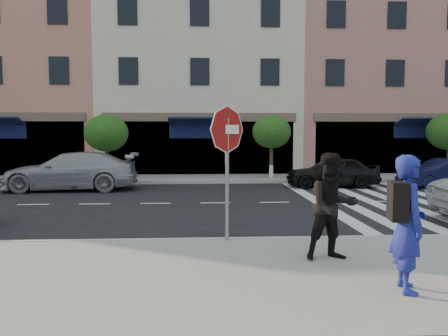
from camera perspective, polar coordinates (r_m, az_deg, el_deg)
ground at (r=10.78m, az=-0.36°, el=-8.03°), size 120.00×120.00×0.00m
sidewalk_near at (r=7.15m, az=1.16°, el=-14.09°), size 60.00×4.50×0.15m
sidewalk_far at (r=21.63m, az=-1.78°, el=-1.38°), size 60.00×3.00×0.15m
building_west_mid at (r=29.79m, az=-24.42°, el=13.24°), size 10.00×9.00×14.00m
building_centre at (r=27.67m, az=-3.17°, el=11.21°), size 11.00×9.00×11.00m
building_east_mid at (r=30.29m, az=20.73°, el=12.26°), size 13.00×9.00×13.00m
street_tree_wb at (r=21.77m, az=-15.10°, el=4.39°), size 2.10×2.10×3.06m
street_tree_c at (r=21.59m, az=6.23°, el=4.65°), size 1.90×1.90×3.04m
stop_sign at (r=8.85m, az=0.41°, el=3.20°), size 0.92×0.39×2.77m
photographer at (r=6.65m, az=22.95°, el=-6.68°), size 0.58×0.77×1.92m
walker at (r=7.85m, az=13.98°, el=-4.91°), size 1.00×0.82×1.87m
car_far_left at (r=18.93m, az=-19.41°, el=-0.38°), size 5.46×2.39×1.56m
car_far_mid at (r=19.37m, az=13.94°, el=-0.47°), size 4.01×1.80×1.34m
car_far_right at (r=20.96m, az=26.68°, el=-0.59°), size 3.89×1.79×1.24m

